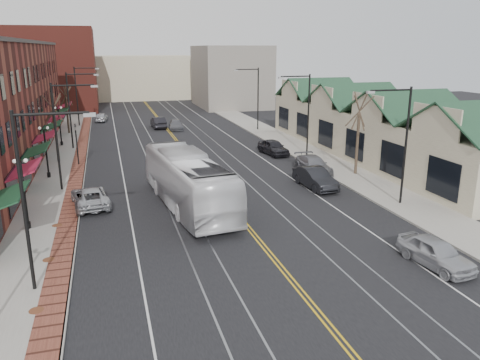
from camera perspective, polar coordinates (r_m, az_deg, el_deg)
ground at (r=24.53m, az=4.31°, el=-9.77°), size 160.00×160.00×0.00m
sidewalk_left at (r=42.24m, az=-21.16°, el=0.32°), size 4.00×120.00×0.15m
sidewalk_right at (r=46.48m, az=9.69°, el=2.51°), size 4.00×120.00×0.15m
building_right at (r=48.92m, az=16.20°, el=5.43°), size 8.00×36.00×4.60m
backdrop_left at (r=91.14m, az=-21.70°, el=12.46°), size 14.00×18.00×14.00m
backdrop_mid at (r=106.17m, az=-12.06°, el=12.16°), size 22.00×14.00×9.00m
backdrop_right at (r=88.84m, az=-1.15°, el=12.50°), size 12.00×16.00×11.00m
streetlight_l_0 at (r=21.67m, az=-23.96°, el=-0.41°), size 3.33×0.25×8.00m
streetlight_l_1 at (r=37.26m, az=-20.92°, el=6.20°), size 3.33×0.25×8.00m
streetlight_l_2 at (r=53.09m, az=-19.66°, el=8.89°), size 3.33×0.25×8.00m
streetlight_l_3 at (r=69.00m, az=-18.97°, el=10.34°), size 3.33×0.25×8.00m
streetlight_r_0 at (r=33.18m, az=19.03°, el=5.31°), size 3.33×0.25×8.00m
streetlight_r_1 at (r=47.02m, az=7.85°, el=8.87°), size 3.33×0.25×8.00m
streetlight_r_2 at (r=61.92m, az=1.81°, el=10.64°), size 3.33×0.25×8.00m
lamppost_l_1 at (r=30.31m, az=-24.78°, el=-1.73°), size 0.84×0.28×4.27m
lamppost_l_2 at (r=41.85m, az=-22.53°, el=3.04°), size 0.84×0.28×4.27m
lamppost_l_3 at (r=55.56m, az=-21.09°, el=6.07°), size 0.84×0.28×4.27m
tree_left_near at (r=47.46m, az=-21.62°, el=6.13°), size 1.78×1.37×6.48m
tree_left_far at (r=63.30m, az=-20.37°, el=8.19°), size 1.66×1.28×6.02m
tree_right_mid at (r=40.80m, az=14.20°, el=5.69°), size 1.90×1.46×6.93m
manhole_near at (r=21.66m, az=-23.58°, el=-14.36°), size 0.60×0.60×0.02m
manhole_mid at (r=26.10m, az=-22.29°, el=-8.96°), size 0.60×0.60×0.02m
manhole_far at (r=30.72m, az=-21.40°, el=-5.16°), size 0.60×0.60×0.02m
traffic_signal at (r=45.54m, az=-19.30°, el=4.50°), size 0.18×0.15×3.80m
transit_bus at (r=32.02m, az=-6.34°, el=-0.11°), size 4.60×13.53×3.69m
parked_suv at (r=33.81m, az=-17.80°, el=-1.99°), size 2.92×5.18×1.37m
parked_car_a at (r=25.57m, az=22.74°, el=-8.15°), size 2.25×4.44×1.45m
parked_car_b at (r=36.91m, az=9.15°, el=0.22°), size 1.99×4.91×1.58m
parked_car_c at (r=41.36m, az=8.95°, el=1.83°), size 2.15×5.05×1.45m
parked_car_d at (r=48.18m, az=4.09°, el=4.01°), size 2.42×4.71×1.53m
distant_car_left at (r=65.43m, az=-9.93°, el=6.93°), size 1.82×4.71×1.53m
distant_car_right at (r=63.80m, az=-7.81°, el=6.69°), size 2.22×4.60×1.29m
distant_car_far at (r=73.24m, az=-16.55°, el=7.37°), size 2.12×4.14×1.35m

